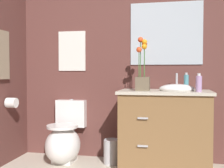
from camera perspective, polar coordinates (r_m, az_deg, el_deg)
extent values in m
cube|color=brown|center=(3.40, 7.29, 6.27)|extent=(4.13, 0.05, 2.50)
ellipsoid|color=white|center=(3.36, -9.58, -11.73)|extent=(0.38, 0.48, 0.40)
cube|color=white|center=(3.44, -9.25, -13.32)|extent=(0.22, 0.26, 0.18)
cube|color=white|center=(3.56, -7.93, -5.68)|extent=(0.36, 0.13, 0.32)
cylinder|color=white|center=(3.30, -9.73, -8.18)|extent=(0.34, 0.34, 0.03)
cylinder|color=#B7B7BC|center=(3.55, -7.95, -3.12)|extent=(0.04, 0.04, 0.02)
cube|color=brown|center=(3.12, 10.25, -9.13)|extent=(0.90, 0.52, 0.79)
cube|color=beige|center=(3.06, 10.31, -1.54)|extent=(0.94, 0.56, 0.03)
ellipsoid|color=white|center=(3.06, 12.56, -0.91)|extent=(0.36, 0.26, 0.10)
cylinder|color=#B7B7BC|center=(3.22, 12.53, 0.49)|extent=(0.02, 0.02, 0.18)
cube|color=#B7B7BC|center=(2.83, 6.05, -6.67)|extent=(0.10, 0.02, 0.02)
cube|color=#B7B7BC|center=(2.89, 6.03, -11.97)|extent=(0.10, 0.02, 0.02)
cube|color=brown|center=(3.02, 6.03, 0.04)|extent=(0.14, 0.14, 0.14)
cylinder|color=#386B2D|center=(3.02, 6.35, 4.77)|extent=(0.01, 0.01, 0.36)
sphere|color=orange|center=(3.03, 6.37, 8.16)|extent=(0.06, 0.06, 0.06)
cylinder|color=#386B2D|center=(3.05, 6.36, 4.57)|extent=(0.01, 0.01, 0.34)
sphere|color=#EA4C23|center=(3.06, 6.38, 7.76)|extent=(0.06, 0.06, 0.06)
cylinder|color=#386B2D|center=(3.04, 5.59, 5.01)|extent=(0.01, 0.01, 0.39)
sphere|color=#EA4C23|center=(3.06, 5.60, 8.62)|extent=(0.06, 0.06, 0.06)
cylinder|color=#386B2D|center=(3.00, 5.30, 4.03)|extent=(0.01, 0.01, 0.28)
sphere|color=#EA4C23|center=(3.01, 5.31, 6.70)|extent=(0.06, 0.06, 0.06)
cylinder|color=#386B2D|center=(2.99, 6.33, 4.32)|extent=(0.01, 0.01, 0.31)
sphere|color=orange|center=(3.00, 6.34, 7.28)|extent=(0.06, 0.06, 0.06)
cylinder|color=#B28CBF|center=(2.93, 16.61, 0.04)|extent=(0.06, 0.06, 0.15)
cylinder|color=silver|center=(2.93, 16.63, 1.78)|extent=(0.03, 0.03, 0.02)
cylinder|color=teal|center=(3.19, 14.31, 0.30)|extent=(0.05, 0.05, 0.16)
cylinder|color=#B7B7BC|center=(3.19, 14.33, 1.96)|extent=(0.03, 0.03, 0.02)
cylinder|color=#B7B7BC|center=(3.31, -0.05, -13.17)|extent=(0.18, 0.18, 0.26)
torus|color=#B7B7BC|center=(3.28, -0.05, -10.89)|extent=(0.18, 0.18, 0.01)
cube|color=silver|center=(3.57, -7.84, 6.39)|extent=(0.34, 0.01, 0.47)
cube|color=#B2BCC6|center=(3.38, 10.52, 9.68)|extent=(0.80, 0.01, 0.70)
cube|color=gray|center=(3.31, -20.91, 5.37)|extent=(0.03, 0.28, 0.52)
cylinder|color=white|center=(3.38, -19.03, -3.48)|extent=(0.11, 0.11, 0.11)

